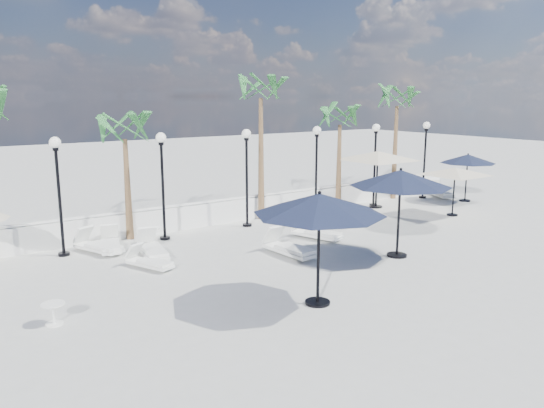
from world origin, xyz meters
TOP-DOWN VIEW (x-y plane):
  - ground at (0.00, 0.00)m, footprint 100.00×100.00m
  - balustrade at (0.00, 7.50)m, footprint 26.00×0.30m
  - lamppost_1 at (-7.00, 6.50)m, footprint 0.36×0.36m
  - lamppost_2 at (-3.50, 6.50)m, footprint 0.36×0.36m
  - lamppost_3 at (0.00, 6.50)m, footprint 0.36×0.36m
  - lamppost_4 at (3.50, 6.50)m, footprint 0.36×0.36m
  - lamppost_5 at (7.00, 6.50)m, footprint 0.36×0.36m
  - lamppost_6 at (10.50, 6.50)m, footprint 0.36×0.36m
  - palm_1 at (-4.50, 7.30)m, footprint 2.60×2.60m
  - palm_2 at (1.20, 7.30)m, footprint 2.60×2.60m
  - palm_3 at (5.50, 7.30)m, footprint 2.60×2.60m
  - palm_4 at (9.20, 7.30)m, footprint 2.60×2.60m
  - lounger_0 at (-5.56, 6.22)m, footprint 1.07×1.93m
  - lounger_1 at (-5.20, 3.73)m, footprint 1.11×1.69m
  - lounger_2 at (-5.97, 6.22)m, footprint 1.28×1.98m
  - lounger_3 at (-4.68, 4.77)m, footprint 0.96×2.08m
  - lounger_4 at (-0.98, 2.37)m, footprint 0.82×2.09m
  - lounger_5 at (3.10, 4.78)m, footprint 0.74×1.94m
  - lounger_6 at (1.05, 3.46)m, footprint 1.18×1.99m
  - lounger_7 at (11.44, 6.22)m, footprint 1.39×2.11m
  - side_table_0 at (-8.51, 1.11)m, footprint 0.52×0.52m
  - side_table_1 at (-4.09, 6.20)m, footprint 0.56×0.56m
  - side_table_2 at (3.71, 6.20)m, footprint 0.47×0.47m
  - parasol_navy_left at (-2.82, -1.32)m, footprint 3.24×3.24m
  - parasol_navy_mid at (1.84, 0.32)m, footprint 3.21×3.21m
  - parasol_navy_right at (11.59, 4.78)m, footprint 2.64×2.64m
  - parasol_cream_sq_a at (8.36, 3.09)m, footprint 4.56×4.56m
  - parasol_cream_sq_b at (6.87, 6.20)m, footprint 5.60×5.60m

SIDE VIEW (x-z plane):
  - ground at x=0.00m, z-range 0.00..0.00m
  - lounger_1 at x=-5.20m, z-range -0.10..0.51m
  - lounger_0 at x=-5.56m, z-range -0.11..0.58m
  - lounger_2 at x=-5.97m, z-range -0.12..0.59m
  - lounger_6 at x=1.05m, z-range -0.12..0.59m
  - lounger_5 at x=3.10m, z-range -0.12..0.60m
  - lounger_3 at x=-4.68m, z-range -0.12..0.63m
  - lounger_7 at x=11.44m, z-range -0.12..0.63m
  - lounger_4 at x=-0.98m, z-range -0.13..0.64m
  - side_table_2 at x=3.71m, z-range 0.05..0.50m
  - side_table_0 at x=-8.51m, z-range 0.05..0.56m
  - side_table_1 at x=-4.09m, z-range 0.06..0.61m
  - balustrade at x=0.00m, z-range -0.04..0.97m
  - parasol_cream_sq_a at x=8.36m, z-range 0.95..3.19m
  - parasol_navy_right at x=11.59m, z-range 0.89..3.26m
  - lamppost_1 at x=-7.00m, z-range 0.57..4.41m
  - lamppost_2 at x=-3.50m, z-range 0.57..4.41m
  - lamppost_3 at x=0.00m, z-range 0.57..4.41m
  - lamppost_4 at x=3.50m, z-range 0.57..4.41m
  - lamppost_5 at x=7.00m, z-range 0.57..4.41m
  - lamppost_6 at x=10.50m, z-range 0.57..4.41m
  - parasol_navy_left at x=-2.82m, z-range 1.09..3.94m
  - parasol_navy_mid at x=1.84m, z-range 1.09..3.97m
  - parasol_cream_sq_b at x=6.87m, z-range 1.19..4.00m
  - palm_1 at x=-4.50m, z-range 1.40..6.10m
  - palm_3 at x=5.50m, z-range 1.50..6.40m
  - palm_4 at x=9.20m, z-range 1.88..7.58m
  - palm_2 at x=1.20m, z-range 2.07..8.17m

